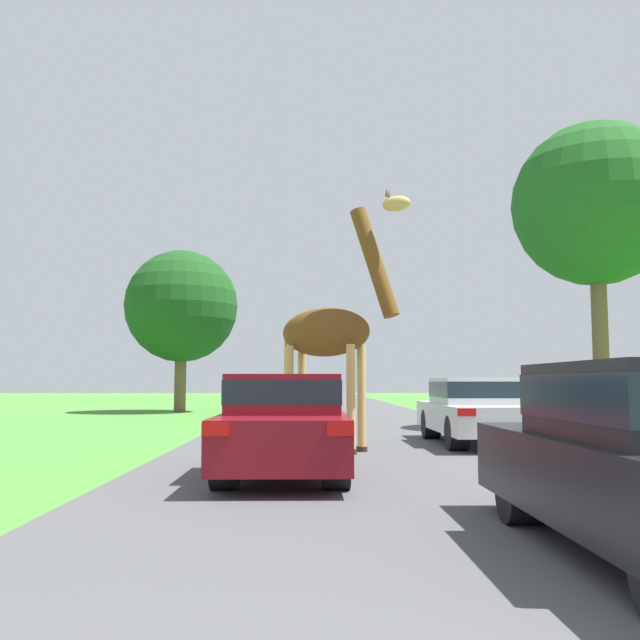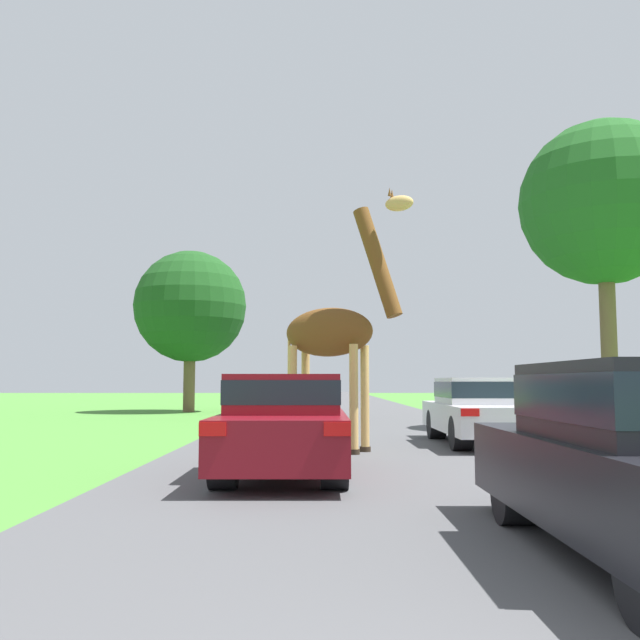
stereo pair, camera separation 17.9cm
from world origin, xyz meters
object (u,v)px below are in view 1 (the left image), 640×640
(giraffe_near_road, at_px, (333,331))
(tree_left_edge, at_px, (595,205))
(car_far_ahead, at_px, (284,423))
(tree_centre_back, at_px, (182,307))
(car_queue_right, at_px, (477,408))
(car_queue_left, at_px, (284,398))

(giraffe_near_road, height_order, tree_left_edge, tree_left_edge)
(car_far_ahead, relative_size, tree_centre_back, 0.56)
(car_queue_right, bearing_deg, car_far_ahead, -129.11)
(car_far_ahead, height_order, tree_left_edge, tree_left_edge)
(car_queue_left, height_order, car_far_ahead, car_far_ahead)
(giraffe_near_road, bearing_deg, car_far_ahead, 12.06)
(tree_centre_back, bearing_deg, tree_left_edge, -37.72)
(car_queue_left, distance_m, tree_left_edge, 11.73)
(giraffe_near_road, distance_m, car_queue_right, 3.90)
(tree_centre_back, bearing_deg, car_queue_right, -58.98)
(car_queue_right, distance_m, tree_centre_back, 18.60)
(giraffe_near_road, bearing_deg, tree_left_edge, 153.94)
(tree_left_edge, bearing_deg, car_far_ahead, -132.67)
(car_queue_right, relative_size, car_queue_left, 1.05)
(car_far_ahead, distance_m, tree_centre_back, 21.58)
(giraffe_near_road, distance_m, car_far_ahead, 3.80)
(tree_centre_back, bearing_deg, giraffe_near_road, -70.22)
(giraffe_near_road, relative_size, car_queue_left, 1.14)
(car_queue_left, distance_m, tree_centre_back, 9.22)
(tree_left_edge, bearing_deg, giraffe_near_road, -142.10)
(giraffe_near_road, bearing_deg, car_queue_right, 142.68)
(car_queue_left, bearing_deg, car_far_ahead, -87.95)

